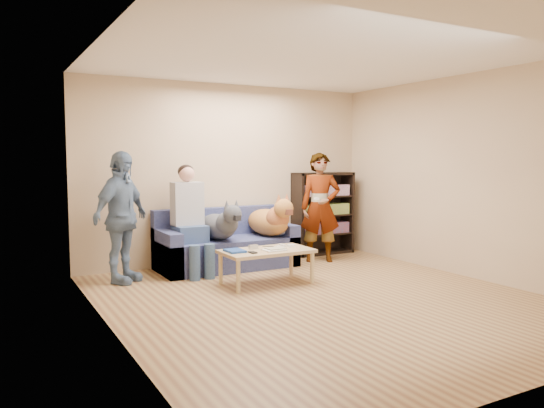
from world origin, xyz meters
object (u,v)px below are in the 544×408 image
person_seated (190,216)px  coffee_table (267,253)px  person_standing_right (320,207)px  sofa (225,247)px  bookshelf (323,211)px  dog_gray (220,225)px  camera_silver (253,247)px  dog_tan (271,220)px  notebook_blue (235,251)px  person_standing_left (121,217)px

person_seated → coffee_table: bearing=-59.1°
person_standing_right → sofa: (-1.41, 0.27, -0.52)m
bookshelf → person_seated: bearing=-171.3°
bookshelf → dog_gray: bearing=-168.1°
person_seated → person_standing_right: bearing=-4.2°
dog_gray → bookshelf: size_ratio=0.96×
camera_silver → bookshelf: bookshelf is taller
camera_silver → dog_tan: dog_tan is taller
notebook_blue → coffee_table: bearing=-7.1°
dog_tan → coffee_table: size_ratio=1.07×
person_standing_right → sofa: 1.53m
notebook_blue → sofa: bearing=71.7°
bookshelf → person_standing_left: bearing=-172.2°
person_seated → dog_tan: 1.19m
sofa → coffee_table: bearing=-87.9°
person_standing_left → camera_silver: size_ratio=14.71×
camera_silver → bookshelf: (1.88, 1.25, 0.23)m
person_seated → bookshelf: person_seated is taller
dog_tan → bookshelf: size_ratio=0.90×
person_standing_right → dog_gray: 1.58m
sofa → dog_tan: 0.75m
person_standing_right → dog_tan: person_standing_right is taller
person_standing_left → coffee_table: bearing=-71.0°
person_seated → dog_gray: person_seated is taller
person_standing_left → sofa: bearing=-31.6°
camera_silver → person_seated: size_ratio=0.07×
notebook_blue → person_seated: 1.04m
person_seated → coffee_table: (0.60, -1.01, -0.40)m
sofa → dog_gray: bearing=-130.5°
person_standing_left → sofa: person_standing_left is taller
person_standing_left → bookshelf: size_ratio=1.24×
person_standing_left → coffee_table: size_ratio=1.47×
notebook_blue → bookshelf: (2.16, 1.32, 0.25)m
person_standing_left → camera_silver: person_standing_left is taller
person_standing_right → dog_tan: bearing=-158.7°
sofa → dog_gray: (-0.15, -0.18, 0.35)m
camera_silver → bookshelf: 2.27m
bookshelf → camera_silver: bearing=-146.4°
sofa → person_seated: person_seated is taller
person_standing_right → coffee_table: 1.68m
person_standing_right → bookshelf: 0.65m
notebook_blue → bookshelf: bearing=31.4°
dog_gray → sofa: bearing=49.5°
sofa → dog_tan: bearing=-16.5°
camera_silver → coffee_table: camera_silver is taller
person_standing_left → sofa: 1.59m
person_seated → sofa: bearing=12.7°
camera_silver → person_seated: person_seated is taller
notebook_blue → person_standing_left: bearing=142.3°
person_standing_right → camera_silver: person_standing_right is taller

